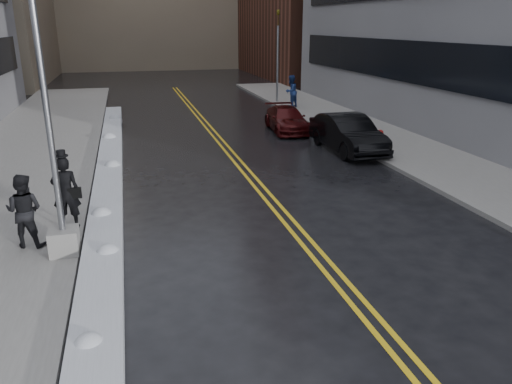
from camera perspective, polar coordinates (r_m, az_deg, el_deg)
ground at (r=10.90m, az=-4.14°, el=-10.21°), size 160.00×160.00×0.00m
sidewalk_west at (r=20.51m, az=-25.56°, el=2.17°), size 5.50×50.00×0.15m
sidewalk_east at (r=23.21m, az=16.09°, el=5.03°), size 4.00×50.00×0.15m
lane_line_left at (r=20.50m, az=-2.80°, el=3.79°), size 0.12×50.00×0.01m
lane_line_right at (r=20.56m, az=-1.98°, el=3.85°), size 0.12×50.00×0.01m
snow_ridge at (r=18.16m, az=-16.47°, el=1.61°), size 0.90×30.00×0.34m
lamppost at (r=11.85m, az=-22.22°, el=3.99°), size 0.65×0.65×7.62m
fire_hydrant at (r=22.62m, az=14.00°, el=6.10°), size 0.26×0.26×0.73m
traffic_signal at (r=34.96m, az=2.48°, el=15.60°), size 0.16×0.20×6.00m
pedestrian_fedora at (r=13.81m, az=-20.91°, el=-0.05°), size 0.73×0.50×1.93m
pedestrian_b at (r=13.06m, az=-24.97°, el=-1.94°), size 1.03×0.90×1.80m
pedestrian_east at (r=32.58m, az=4.02°, el=11.41°), size 1.25×1.22×2.03m
car_black at (r=21.86m, az=10.44°, el=6.58°), size 1.81×4.86×1.59m
car_maroon at (r=25.88m, az=3.53°, el=8.30°), size 2.04×4.35×1.23m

